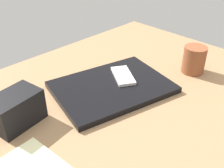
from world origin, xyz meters
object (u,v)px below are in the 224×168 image
object	(u,v)px
laptop_closed	(112,87)
pen_cup	(194,60)
cell_phone_on_laptop	(123,75)
desk_organizer	(16,109)

from	to	relation	value
laptop_closed	pen_cup	world-z (taller)	pen_cup
laptop_closed	cell_phone_on_laptop	world-z (taller)	cell_phone_on_laptop
laptop_closed	cell_phone_on_laptop	distance (cm)	5.97
cell_phone_on_laptop	pen_cup	size ratio (longest dim) A/B	1.36
cell_phone_on_laptop	pen_cup	xyz separation A→B (cm)	(-21.65, 12.34, 2.28)
laptop_closed	desk_organizer	bearing A→B (deg)	1.56
laptop_closed	pen_cup	xyz separation A→B (cm)	(-27.41, 11.55, 3.66)
laptop_closed	desk_organizer	size ratio (longest dim) A/B	2.74
cell_phone_on_laptop	pen_cup	distance (cm)	25.02
pen_cup	laptop_closed	bearing A→B (deg)	-22.85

